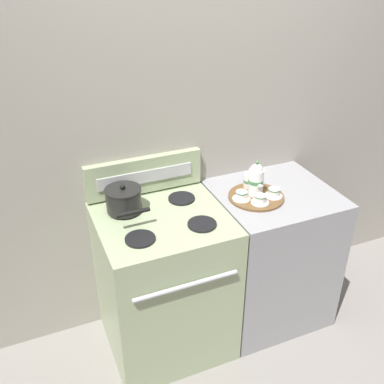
% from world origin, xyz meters
% --- Properties ---
extents(ground_plane, '(6.00, 6.00, 0.00)m').
position_xyz_m(ground_plane, '(0.00, 0.00, 0.00)').
color(ground_plane, gray).
extents(wall_back, '(6.00, 0.05, 2.20)m').
position_xyz_m(wall_back, '(0.00, 0.34, 1.10)').
color(wall_back, '#9E998E').
rests_on(wall_back, ground).
extents(stove, '(0.70, 0.67, 0.92)m').
position_xyz_m(stove, '(-0.35, -0.00, 0.45)').
color(stove, '#9EAD84').
rests_on(stove, ground).
extents(control_panel, '(0.68, 0.05, 0.21)m').
position_xyz_m(control_panel, '(-0.35, 0.30, 1.02)').
color(control_panel, '#9EAD84').
rests_on(control_panel, stove).
extents(side_counter, '(0.69, 0.64, 0.90)m').
position_xyz_m(side_counter, '(0.35, 0.00, 0.45)').
color(side_counter, '#939399').
rests_on(side_counter, ground).
extents(saucepan, '(0.20, 0.29, 0.15)m').
position_xyz_m(saucepan, '(-0.52, 0.14, 0.98)').
color(saucepan, black).
rests_on(saucepan, stove).
extents(serving_tray, '(0.32, 0.32, 0.01)m').
position_xyz_m(serving_tray, '(0.22, -0.01, 0.91)').
color(serving_tray, brown).
rests_on(serving_tray, side_counter).
extents(teapot, '(0.09, 0.14, 0.21)m').
position_xyz_m(teapot, '(0.22, 0.01, 1.02)').
color(teapot, white).
rests_on(teapot, serving_tray).
extents(teacup_left, '(0.10, 0.10, 0.05)m').
position_xyz_m(teacup_left, '(0.31, -0.05, 0.94)').
color(teacup_left, white).
rests_on(teacup_left, serving_tray).
extents(teacup_right, '(0.10, 0.10, 0.05)m').
position_xyz_m(teacup_right, '(0.20, -0.09, 0.94)').
color(teacup_right, white).
rests_on(teacup_right, serving_tray).
extents(teacup_front, '(0.10, 0.10, 0.05)m').
position_xyz_m(teacup_front, '(0.12, -0.01, 0.94)').
color(teacup_front, white).
rests_on(teacup_front, serving_tray).
extents(creamer_jug, '(0.07, 0.07, 0.08)m').
position_xyz_m(creamer_jug, '(0.23, 0.10, 0.96)').
color(creamer_jug, white).
rests_on(creamer_jug, serving_tray).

